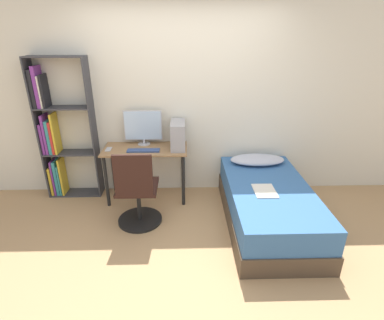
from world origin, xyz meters
The scene contains 12 objects.
ground_plane centered at (0.00, 0.00, 0.00)m, with size 14.00×14.00×0.00m, color tan.
wall_back centered at (0.00, 1.49, 1.25)m, with size 8.00×0.05×2.50m.
desk centered at (-0.50, 1.21, 0.61)m, with size 1.10×0.52×0.74m.
bookshelf centered at (-1.67, 1.34, 0.89)m, with size 0.72×0.24×1.88m.
office_chair centered at (-0.54, 0.57, 0.38)m, with size 0.53×0.53×0.97m.
bed centered at (1.00, 0.55, 0.25)m, with size 0.95×1.82×0.50m.
pillow centered at (1.00, 1.20, 0.56)m, with size 0.73×0.36×0.11m.
magazine centered at (0.91, 0.43, 0.51)m, with size 0.24×0.32×0.01m.
monitor centered at (-0.53, 1.36, 0.98)m, with size 0.51×0.17×0.47m.
keyboard centered at (-0.51, 1.10, 0.75)m, with size 0.41×0.11×0.02m.
pc_tower centered at (-0.06, 1.23, 0.91)m, with size 0.19×0.42×0.35m.
phone centered at (-0.97, 1.17, 0.74)m, with size 0.07×0.14×0.01m.
Camera 1 is at (0.02, -2.49, 2.15)m, focal length 28.00 mm.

